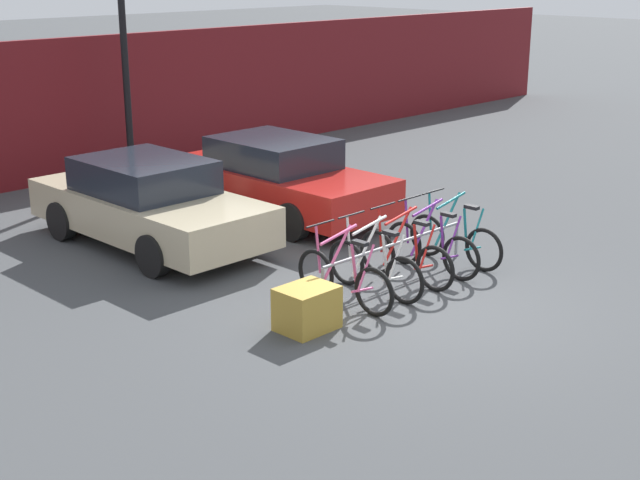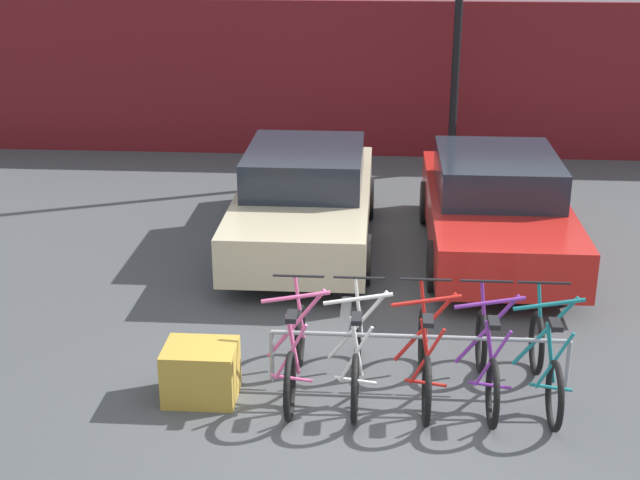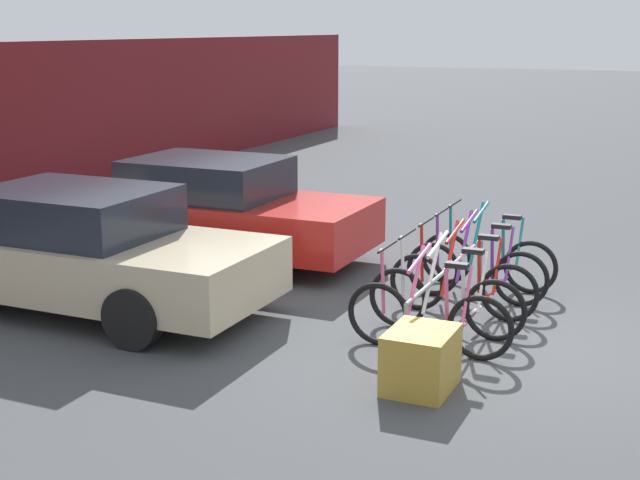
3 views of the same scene
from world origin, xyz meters
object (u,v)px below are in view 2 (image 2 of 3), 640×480
object	(u,v)px
bike_rack	(419,343)
bicycle_pink	(295,355)
bicycle_purple	(487,362)
cargo_crate	(201,372)
bicycle_red	(424,360)
bicycle_white	(357,357)
car_red	(495,206)
bicycle_teal	(545,364)
car_beige	(305,198)

from	to	relation	value
bike_rack	bicycle_pink	bearing A→B (deg)	-173.04
bike_rack	bicycle_pink	xyz separation A→B (m)	(-1.22, -0.15, -0.10)
bicycle_purple	cargo_crate	size ratio (longest dim) A/B	2.44
bike_rack	cargo_crate	bearing A→B (deg)	-170.18
bicycle_pink	bicycle_red	xyz separation A→B (m)	(1.27, 0.00, 0.00)
cargo_crate	bicycle_white	bearing A→B (deg)	8.22
bicycle_pink	car_red	xyz separation A→B (m)	(2.37, 3.86, 0.31)
cargo_crate	bicycle_pink	bearing A→B (deg)	13.60
bike_rack	bicycle_teal	world-z (taller)	bicycle_teal
bike_rack	car_red	bearing A→B (deg)	72.77
cargo_crate	car_red	bearing A→B (deg)	51.27
bicycle_purple	bicycle_teal	bearing A→B (deg)	2.13
bike_rack	bicycle_white	world-z (taller)	bicycle_white
bicycle_white	bike_rack	bearing A→B (deg)	14.52
bicycle_teal	car_red	world-z (taller)	car_red
cargo_crate	bicycle_teal	bearing A→B (deg)	3.74
bicycle_pink	cargo_crate	world-z (taller)	bicycle_pink
bicycle_teal	bicycle_pink	bearing A→B (deg)	-177.01
bicycle_purple	bicycle_pink	bearing A→B (deg)	-177.87
bike_rack	bicycle_white	bearing A→B (deg)	-166.29
bicycle_red	bicycle_teal	distance (m)	1.17
car_red	cargo_crate	bearing A→B (deg)	-128.73
bicycle_purple	car_red	size ratio (longest dim) A/B	0.39
bike_rack	bicycle_red	size ratio (longest dim) A/B	1.74
bicycle_pink	bicycle_purple	size ratio (longest dim) A/B	1.00
bicycle_purple	car_red	distance (m)	3.90
bike_rack	bicycle_white	xyz separation A→B (m)	(-0.61, -0.15, -0.10)
bicycle_pink	car_beige	xyz separation A→B (m)	(-0.25, 4.03, 0.31)
bicycle_purple	bicycle_teal	xyz separation A→B (m)	(0.56, 0.00, 0.00)
bicycle_white	bicycle_red	xyz separation A→B (m)	(0.66, 0.00, 0.00)
bicycle_purple	bicycle_teal	size ratio (longest dim) A/B	1.00
bicycle_white	bicycle_red	bearing A→B (deg)	0.81
bike_rack	car_beige	size ratio (longest dim) A/B	0.68
bicycle_purple	cargo_crate	xyz separation A→B (m)	(-2.78, -0.22, -0.10)
bicycle_red	cargo_crate	size ratio (longest dim) A/B	2.44
bicycle_white	bicycle_purple	size ratio (longest dim) A/B	1.00
bicycle_pink	car_beige	size ratio (longest dim) A/B	0.39
bicycle_pink	bicycle_red	distance (m)	1.27
car_beige	bicycle_teal	bearing A→B (deg)	-56.33
car_red	bicycle_white	bearing A→B (deg)	-114.52
bicycle_teal	bicycle_red	bearing A→B (deg)	-177.01
bicycle_teal	car_beige	xyz separation A→B (m)	(-2.69, 4.03, 0.31)
bicycle_purple	bike_rack	bearing A→B (deg)	169.37
car_beige	car_red	world-z (taller)	same
bicycle_white	cargo_crate	bearing A→B (deg)	-170.97
bicycle_pink	car_beige	bearing A→B (deg)	96.94
bicycle_white	bicycle_red	world-z (taller)	same
cargo_crate	bicycle_purple	bearing A→B (deg)	4.49
bicycle_white	car_beige	bearing A→B (deg)	102.84
car_beige	car_red	xyz separation A→B (m)	(2.62, -0.17, -0.00)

